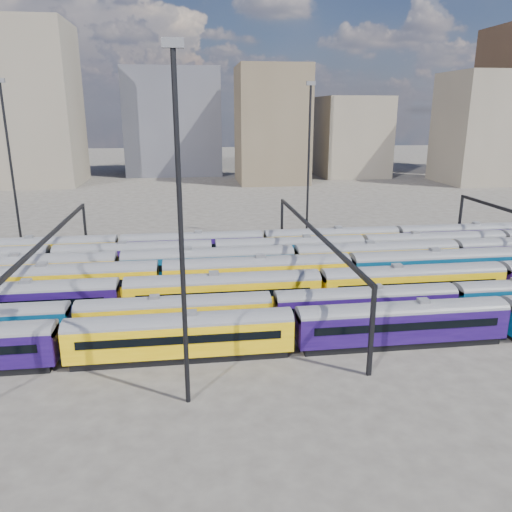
{
  "coord_description": "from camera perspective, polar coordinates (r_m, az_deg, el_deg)",
  "views": [
    {
      "loc": [
        -4.34,
        -55.68,
        21.29
      ],
      "look_at": [
        4.01,
        6.22,
        3.0
      ],
      "focal_mm": 35.0,
      "sensor_mm": 36.0,
      "label": 1
    }
  ],
  "objects": [
    {
      "name": "rake_0",
      "position": [
        45.66,
        4.41,
        -7.86
      ],
      "size": [
        121.73,
        2.97,
        5.0
      ],
      "color": "black",
      "rests_on": "ground"
    },
    {
      "name": "rake_3",
      "position": [
        61.64,
        10.65,
        -1.31
      ],
      "size": [
        135.29,
        3.3,
        5.57
      ],
      "color": "black",
      "rests_on": "ground"
    },
    {
      "name": "ground",
      "position": [
        59.77,
        -3.03,
        -4.57
      ],
      "size": [
        500.0,
        500.0,
        0.0
      ],
      "primitive_type": "plane",
      "color": "#3D3833",
      "rests_on": "ground"
    },
    {
      "name": "rake_5",
      "position": [
        69.6,
        3.87,
        0.82
      ],
      "size": [
        105.38,
        3.09,
        5.2
      ],
      "color": "black",
      "rests_on": "ground"
    },
    {
      "name": "rake_4",
      "position": [
        64.05,
        -15.38,
        -1.01
      ],
      "size": [
        132.09,
        3.22,
        5.43
      ],
      "color": "black",
      "rests_on": "ground"
    },
    {
      "name": "rake_2",
      "position": [
        54.06,
        -3.74,
        -3.75
      ],
      "size": [
        106.92,
        3.13,
        5.28
      ],
      "color": "black",
      "rests_on": "ground"
    },
    {
      "name": "mast_3",
      "position": [
        82.32,
        6.05,
        11.13
      ],
      "size": [
        1.4,
        0.5,
        25.6
      ],
      "color": "black",
      "rests_on": "ground"
    },
    {
      "name": "rake_1",
      "position": [
        50.02,
        1.91,
        -5.78
      ],
      "size": [
        115.03,
        2.81,
        4.71
      ],
      "color": "black",
      "rests_on": "ground"
    },
    {
      "name": "gantry_2",
      "position": [
        59.3,
        6.55,
        2.06
      ],
      "size": [
        0.35,
        40.35,
        8.03
      ],
      "color": "black",
      "rests_on": "ground"
    },
    {
      "name": "gantry_1",
      "position": [
        59.63,
        -22.66,
        0.96
      ],
      "size": [
        0.35,
        40.35,
        8.03
      ],
      "color": "black",
      "rests_on": "ground"
    },
    {
      "name": "mast_1",
      "position": [
        82.14,
        -26.25,
        9.56
      ],
      "size": [
        1.4,
        0.5,
        25.6
      ],
      "color": "black",
      "rests_on": "ground"
    },
    {
      "name": "mast_2",
      "position": [
        34.48,
        -8.63,
        3.87
      ],
      "size": [
        1.4,
        0.5,
        25.6
      ],
      "color": "black",
      "rests_on": "ground"
    },
    {
      "name": "rake_6",
      "position": [
        73.86,
        0.81,
        1.72
      ],
      "size": [
        124.14,
        3.03,
        5.1
      ],
      "color": "black",
      "rests_on": "ground"
    }
  ]
}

